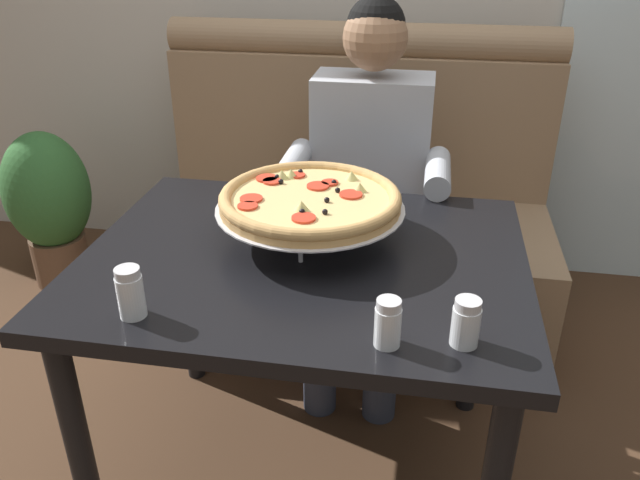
# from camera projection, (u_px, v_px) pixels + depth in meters

# --- Properties ---
(ground_plane) EXTENTS (16.00, 16.00, 0.00)m
(ground_plane) POSITION_uv_depth(u_px,v_px,m) (307.00, 467.00, 1.92)
(ground_plane) COLOR #4C3321
(booth_bench) EXTENTS (1.54, 0.78, 1.13)m
(booth_bench) POSITION_uv_depth(u_px,v_px,m) (349.00, 223.00, 2.52)
(booth_bench) COLOR #937556
(booth_bench) RESTS_ON ground_plane
(dining_table) EXTENTS (1.10, 0.87, 0.74)m
(dining_table) POSITION_uv_depth(u_px,v_px,m) (304.00, 287.00, 1.62)
(dining_table) COLOR black
(dining_table) RESTS_ON ground_plane
(diner_main) EXTENTS (0.54, 0.64, 1.27)m
(diner_main) POSITION_uv_depth(u_px,v_px,m) (368.00, 175.00, 2.13)
(diner_main) COLOR #2D3342
(diner_main) RESTS_ON ground_plane
(pizza) EXTENTS (0.49, 0.49, 0.14)m
(pizza) POSITION_uv_depth(u_px,v_px,m) (311.00, 200.00, 1.61)
(pizza) COLOR silver
(pizza) RESTS_ON dining_table
(shaker_parmesan) EXTENTS (0.06, 0.06, 0.10)m
(shaker_parmesan) POSITION_uv_depth(u_px,v_px,m) (465.00, 326.00, 1.23)
(shaker_parmesan) COLOR white
(shaker_parmesan) RESTS_ON dining_table
(shaker_pepper_flakes) EXTENTS (0.06, 0.06, 0.11)m
(shaker_pepper_flakes) POSITION_uv_depth(u_px,v_px,m) (131.00, 296.00, 1.31)
(shaker_pepper_flakes) COLOR white
(shaker_pepper_flakes) RESTS_ON dining_table
(shaker_oregano) EXTENTS (0.05, 0.05, 0.10)m
(shaker_oregano) POSITION_uv_depth(u_px,v_px,m) (388.00, 326.00, 1.23)
(shaker_oregano) COLOR white
(shaker_oregano) RESTS_ON dining_table
(patio_chair) EXTENTS (0.40, 0.40, 0.86)m
(patio_chair) POSITION_uv_depth(u_px,v_px,m) (623.00, 122.00, 3.32)
(patio_chair) COLOR black
(patio_chair) RESTS_ON ground_plane
(potted_plant) EXTENTS (0.36, 0.36, 0.70)m
(potted_plant) POSITION_uv_depth(u_px,v_px,m) (49.00, 202.00, 2.73)
(potted_plant) COLOR brown
(potted_plant) RESTS_ON ground_plane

